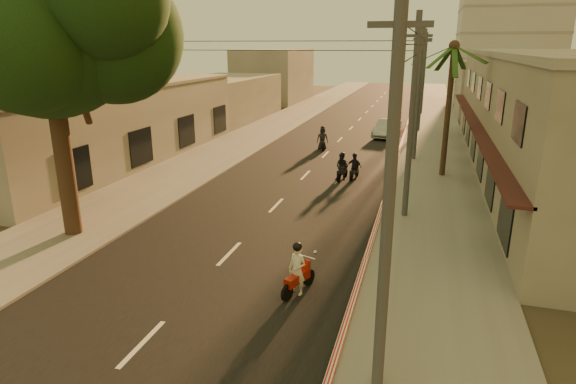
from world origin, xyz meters
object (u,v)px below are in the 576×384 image
scooter_mid_a (342,167)px  scooter_mid_b (354,167)px  broadleaf_tree (56,21)px  scooter_red (298,271)px  scooter_far_a (322,139)px  parked_car (387,128)px  palm_tree (453,54)px

scooter_mid_a → scooter_mid_b: 0.75m
scooter_mid_a → scooter_mid_b: size_ratio=1.05×
broadleaf_tree → scooter_red: (9.89, -2.35, -7.68)m
scooter_far_a → parked_car: 8.02m
scooter_mid_b → palm_tree: bearing=31.1°
scooter_red → scooter_mid_a: bearing=113.3°
scooter_red → scooter_mid_a: 13.82m
palm_tree → scooter_mid_a: (-5.69, -2.42, -6.38)m
palm_tree → scooter_mid_b: (-5.03, -2.07, -6.43)m
parked_car → broadleaf_tree: bearing=-102.0°
scooter_mid_a → scooter_mid_b: (0.66, 0.35, -0.05)m
palm_tree → scooter_far_a: bearing=147.2°
scooter_red → parked_car: bearing=108.5°
palm_tree → scooter_red: palm_tree is taller
scooter_mid_b → parked_car: bearing=95.9°
palm_tree → scooter_far_a: (-8.56, 5.52, -6.31)m
scooter_far_a → parked_car: (4.24, 6.81, -0.09)m
broadleaf_tree → scooter_mid_a: (8.92, 11.43, -7.71)m
scooter_red → palm_tree: bearing=93.1°
scooter_mid_a → parked_car: size_ratio=0.36×
broadleaf_tree → scooter_far_a: (6.05, 19.37, -7.64)m
broadleaf_tree → scooter_red: bearing=-13.4°
palm_tree → scooter_red: (-4.72, -16.21, -6.36)m
broadleaf_tree → scooter_far_a: broadleaf_tree is taller
scooter_mid_b → scooter_far_a: size_ratio=0.88×
broadleaf_tree → palm_tree: bearing=43.5°
broadleaf_tree → parked_car: 29.17m
scooter_mid_a → parked_car: bearing=94.5°
broadleaf_tree → parked_car: (10.29, 26.18, -7.73)m
scooter_mid_b → scooter_far_a: bearing=123.7°
scooter_mid_b → scooter_far_a: 8.37m
scooter_red → scooter_far_a: bearing=119.3°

